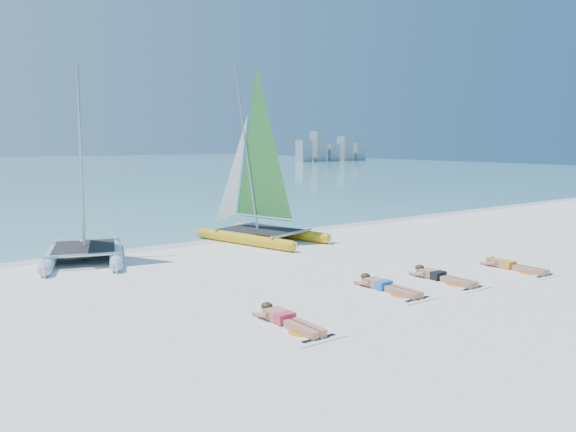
% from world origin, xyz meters
% --- Properties ---
extents(ground, '(140.00, 140.00, 0.00)m').
position_xyz_m(ground, '(0.00, 0.00, 0.00)').
color(ground, white).
rests_on(ground, ground).
extents(wet_sand_strip, '(140.00, 1.40, 0.01)m').
position_xyz_m(wet_sand_strip, '(0.00, 5.50, 0.00)').
color(wet_sand_strip, silver).
rests_on(wet_sand_strip, ground).
extents(distant_skyline, '(14.00, 2.00, 5.00)m').
position_xyz_m(distant_skyline, '(53.71, 62.00, 1.94)').
color(distant_skyline, '#939BA2').
rests_on(distant_skyline, ground).
extents(catamaran_blue, '(3.24, 4.62, 5.73)m').
position_xyz_m(catamaran_blue, '(-3.97, 4.72, 1.71)').
color(catamaran_blue, '#A4C1D8').
rests_on(catamaran_blue, ground).
extents(catamaran_yellow, '(3.19, 4.90, 6.08)m').
position_xyz_m(catamaran_yellow, '(1.63, 4.67, 1.92)').
color(catamaran_yellow, orange).
rests_on(catamaran_yellow, ground).
extents(towel_a, '(1.00, 1.85, 0.02)m').
position_xyz_m(towel_a, '(-2.72, -3.49, 0.01)').
color(towel_a, white).
rests_on(towel_a, ground).
extents(sunbather_a, '(0.37, 1.73, 0.26)m').
position_xyz_m(sunbather_a, '(-2.72, -3.30, 0.12)').
color(sunbather_a, tan).
rests_on(sunbather_a, towel_a).
extents(towel_b, '(1.00, 1.85, 0.02)m').
position_xyz_m(towel_b, '(0.46, -2.87, 0.01)').
color(towel_b, white).
rests_on(towel_b, ground).
extents(sunbather_b, '(0.37, 1.73, 0.26)m').
position_xyz_m(sunbather_b, '(0.46, -2.67, 0.12)').
color(sunbather_b, tan).
rests_on(sunbather_b, towel_b).
extents(towel_c, '(1.00, 1.85, 0.02)m').
position_xyz_m(towel_c, '(2.17, -3.00, 0.01)').
color(towel_c, white).
rests_on(towel_c, ground).
extents(sunbather_c, '(0.37, 1.73, 0.26)m').
position_xyz_m(sunbather_c, '(2.17, -2.81, 0.12)').
color(sunbather_c, tan).
rests_on(sunbather_c, towel_c).
extents(towel_d, '(1.00, 1.85, 0.02)m').
position_xyz_m(towel_d, '(4.62, -3.31, 0.01)').
color(towel_d, white).
rests_on(towel_d, ground).
extents(sunbather_d, '(0.37, 1.73, 0.26)m').
position_xyz_m(sunbather_d, '(4.62, -3.12, 0.12)').
color(sunbather_d, tan).
rests_on(sunbather_d, towel_d).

